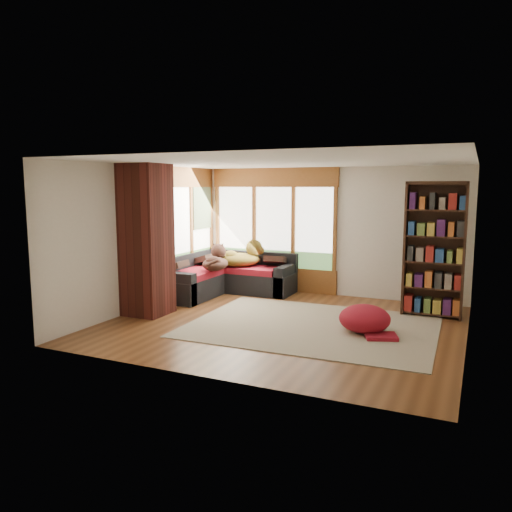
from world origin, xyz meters
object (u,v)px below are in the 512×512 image
Objects in this scene: brick_chimney at (146,240)px; dog_brindle at (216,260)px; area_rug at (312,326)px; dog_tan at (243,255)px; bookshelf at (434,250)px; sectional_sofa at (225,279)px; pouf at (365,318)px.

brick_chimney is 1.83m from dog_brindle.
dog_tan reaches higher than area_rug.
brick_chimney is 3.18m from area_rug.
dog_tan is at bearing 173.84° from bookshelf.
brick_chimney reaches higher than area_rug.
dog_tan is at bearing 34.85° from sectional_sofa.
dog_brindle is at bearing 75.94° from brick_chimney.
bookshelf is 2.59× the size of dog_brindle.
bookshelf is 2.27× the size of dog_tan.
dog_brindle reaches higher than sectional_sofa.
bookshelf is at bearing -6.63° from sectional_sofa.
dog_tan reaches higher than dog_brindle.
area_rug is 2.49m from bookshelf.
sectional_sofa is (0.45, 2.05, -1.00)m from brick_chimney.
brick_chimney is 4.91m from bookshelf.
dog_tan reaches higher than sectional_sofa.
sectional_sofa reaches higher than area_rug.
sectional_sofa is 2.48× the size of dog_brindle.
brick_chimney is at bearing -141.03° from dog_tan.
bookshelf is at bearing -39.30° from dog_tan.
brick_chimney is at bearing -106.48° from sectional_sofa.
dog_tan is 1.14× the size of dog_brindle.
dog_brindle reaches higher than area_rug.
pouf is (0.83, 0.03, 0.22)m from area_rug.
brick_chimney is 3.32× the size of pouf.
dog_tan is at bearing 72.12° from brick_chimney.
bookshelf is 4.14m from dog_brindle.
bookshelf is 3.84m from dog_tan.
sectional_sofa is 4.18m from bookshelf.
brick_chimney is 2.93× the size of dog_brindle.
sectional_sofa reaches higher than pouf.
dog_brindle is (-3.28, 1.25, 0.53)m from pouf.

